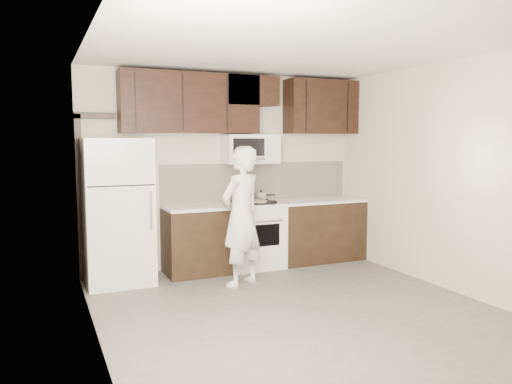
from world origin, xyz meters
TOP-DOWN VIEW (x-y plane):
  - floor at (0.00, 0.00)m, footprint 4.50×4.50m
  - back_wall at (0.00, 2.25)m, footprint 4.00×0.00m
  - ceiling at (0.00, 0.00)m, footprint 4.50×4.50m
  - counter_run at (0.60, 1.94)m, footprint 2.95×0.64m
  - stove at (0.30, 1.94)m, footprint 0.76×0.66m
  - backsplash at (0.50, 2.24)m, footprint 2.90×0.02m
  - upper_cabinets at (0.21, 2.08)m, footprint 3.48×0.35m
  - microwave at (0.30, 2.06)m, footprint 0.76×0.42m
  - refrigerator at (-1.55, 1.89)m, footprint 0.80×0.76m
  - door_trim at (-1.92, 2.21)m, footprint 0.50×0.08m
  - saucepan at (0.48, 2.09)m, footprint 0.28×0.17m
  - baking_tray at (0.31, 1.84)m, footprint 0.49×0.42m
  - pizza at (0.31, 1.84)m, footprint 0.35×0.35m
  - person at (-0.19, 1.20)m, footprint 0.74×0.65m

SIDE VIEW (x-z plane):
  - floor at x=0.00m, z-range 0.00..0.00m
  - counter_run at x=0.60m, z-range 0.00..0.91m
  - stove at x=0.30m, z-range -0.01..0.93m
  - person at x=-0.19m, z-range 0.00..1.71m
  - refrigerator at x=-1.55m, z-range 0.00..1.80m
  - baking_tray at x=0.31m, z-range 0.91..0.93m
  - pizza at x=0.31m, z-range 0.93..0.95m
  - saucepan at x=0.48m, z-range 0.89..1.05m
  - backsplash at x=0.50m, z-range 0.91..1.45m
  - door_trim at x=-1.92m, z-range 0.19..2.31m
  - back_wall at x=0.00m, z-range -0.65..3.35m
  - microwave at x=0.30m, z-range 1.45..1.85m
  - upper_cabinets at x=0.21m, z-range 1.89..2.67m
  - ceiling at x=0.00m, z-range 2.70..2.70m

